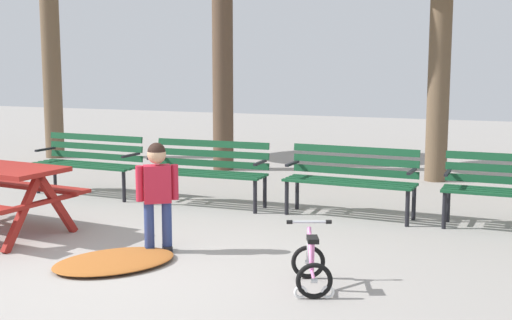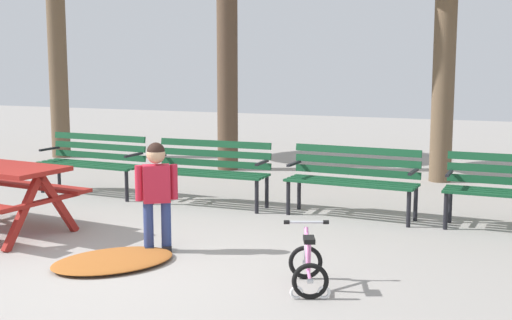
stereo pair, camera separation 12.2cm
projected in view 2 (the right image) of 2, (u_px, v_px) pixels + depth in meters
The scene contains 7 objects.
ground at pixel (105, 277), 6.09m from camera, with size 36.00×36.00×0.00m, color gray.
park_bench_far_left at pixel (94, 159), 9.81m from camera, with size 1.62×0.54×0.85m.
park_bench_left at pixel (211, 167), 9.05m from camera, with size 1.61×0.49×0.85m.
park_bench_right at pixel (353, 176), 8.38m from camera, with size 1.62×0.53×0.85m.
child_standing at pixel (157, 188), 6.81m from camera, with size 0.36×0.28×1.11m.
kids_bicycle at pixel (308, 266), 5.74m from camera, with size 0.53×0.63×0.54m.
leaf_pile at pixel (113, 260), 6.47m from camera, with size 1.18×0.83×0.07m, color #9E5623.
Camera 2 is at (3.51, -4.90, 1.90)m, focal length 48.15 mm.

